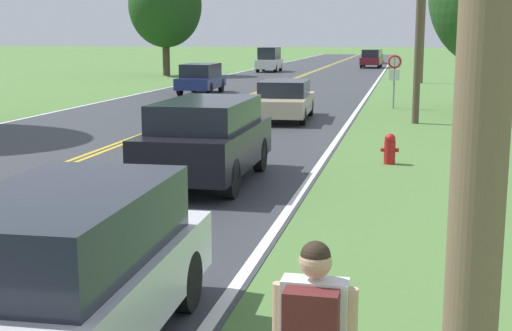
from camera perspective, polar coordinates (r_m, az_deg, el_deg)
name	(u,v)px	position (r m, az deg, el deg)	size (l,w,h in m)	color
fire_hydrant	(390,148)	(17.24, 10.65, 1.35)	(0.43, 0.27, 0.73)	red
traffic_sign	(394,68)	(30.45, 11.02, 7.65)	(0.60, 0.10, 2.25)	gray
utility_pole_far	(424,6)	(47.62, 13.28, 12.32)	(1.80, 0.24, 9.47)	brown
tree_right_cluster	(165,5)	(55.70, -7.29, 12.61)	(5.55, 5.55, 8.51)	#473828
car_silver_suv_nearest	(65,269)	(6.98, -15.04, -8.00)	(1.94, 4.17, 1.61)	black
car_black_suv_approaching	(207,138)	(14.76, -3.93, 2.21)	(1.91, 4.53, 1.72)	black
car_champagne_sedan_mid_near	(284,100)	(25.97, 2.27, 5.29)	(2.08, 4.87, 1.42)	black
car_dark_blue_van_mid_far	(201,78)	(37.84, -4.42, 7.02)	(1.92, 4.39, 1.58)	black
car_white_van_receding	(269,59)	(61.29, 1.07, 8.49)	(1.78, 4.42, 2.07)	black
car_maroon_suv_distant	(371,58)	(69.73, 9.22, 8.48)	(1.99, 4.31, 1.74)	black
car_dark_green_sedan_horizon	(374,56)	(81.57, 9.44, 8.63)	(1.94, 4.45, 1.54)	black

